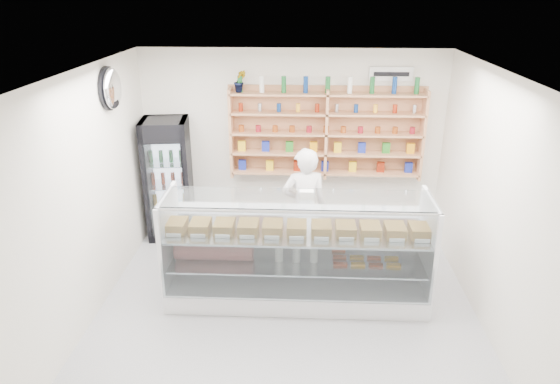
{
  "coord_description": "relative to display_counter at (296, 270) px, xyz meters",
  "views": [
    {
      "loc": [
        0.17,
        -4.78,
        3.6
      ],
      "look_at": [
        -0.11,
        0.9,
        1.25
      ],
      "focal_mm": 32.0,
      "sensor_mm": 36.0,
      "label": 1
    }
  ],
  "objects": [
    {
      "name": "wall_sign",
      "position": [
        1.29,
        1.95,
        2.08
      ],
      "size": [
        0.62,
        0.03,
        0.2
      ],
      "primitive_type": "cube",
      "color": "white",
      "rests_on": "back_wall"
    },
    {
      "name": "security_mirror",
      "position": [
        -2.28,
        0.68,
        2.08
      ],
      "size": [
        0.15,
        0.5,
        0.5
      ],
      "primitive_type": "ellipsoid",
      "color": "silver",
      "rests_on": "left_wall"
    },
    {
      "name": "room",
      "position": [
        -0.11,
        -0.52,
        1.03
      ],
      "size": [
        5.0,
        5.0,
        5.0
      ],
      "color": "#B0B0B5",
      "rests_on": "ground"
    },
    {
      "name": "drinks_cooler",
      "position": [
        -1.96,
        1.62,
        0.55
      ],
      "size": [
        0.73,
        0.72,
        1.83
      ],
      "rotation": [
        0.0,
        0.0,
        0.12
      ],
      "color": "black",
      "rests_on": "floor"
    },
    {
      "name": "wall_shelving",
      "position": [
        0.39,
        1.82,
        1.22
      ],
      "size": [
        2.84,
        0.28,
        1.33
      ],
      "color": "tan",
      "rests_on": "back_wall"
    },
    {
      "name": "display_counter",
      "position": [
        0.0,
        0.0,
        0.0
      ],
      "size": [
        3.13,
        0.93,
        1.36
      ],
      "color": "white",
      "rests_on": "floor"
    },
    {
      "name": "shop_worker",
      "position": [
        0.08,
        0.84,
        0.47
      ],
      "size": [
        0.68,
        0.51,
        1.68
      ],
      "primitive_type": "imported",
      "rotation": [
        0.0,
        0.0,
        3.34
      ],
      "color": "silver",
      "rests_on": "floor"
    },
    {
      "name": "potted_plant",
      "position": [
        -0.86,
        1.82,
        1.98
      ],
      "size": [
        0.2,
        0.17,
        0.32
      ],
      "primitive_type": "imported",
      "rotation": [
        0.0,
        0.0,
        0.22
      ],
      "color": "#1E6626",
      "rests_on": "wall_shelving"
    }
  ]
}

